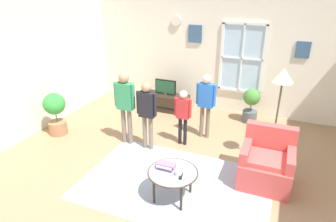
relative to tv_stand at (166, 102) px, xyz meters
The scene contains 18 objects.
ground_plane 2.80m from the tv_stand, 66.90° to the right, with size 6.83×6.81×0.02m, color #9E7A56.
back_wall 1.74m from the tv_stand, 27.90° to the left, with size 6.23×0.17×2.81m.
side_wall_left 3.52m from the tv_stand, 128.94° to the right, with size 0.12×6.21×2.81m.
area_rug 2.95m from the tv_stand, 64.38° to the right, with size 2.86×1.90×0.01m, color #999EAD.
tv_stand is the anchor object (origin of this frame).
television 0.39m from the tv_stand, 90.00° to the right, with size 0.52×0.08×0.37m.
armchair 3.27m from the tv_stand, 39.03° to the right, with size 0.76×0.74×0.87m.
coffee_table 3.26m from the tv_stand, 65.47° to the right, with size 0.72×0.72×0.45m.
book_stack 3.17m from the tv_stand, 67.10° to the right, with size 0.28×0.20×0.08m.
cup 3.35m from the tv_stand, 64.21° to the right, with size 0.09×0.09×0.08m, color white.
remote_near_books 3.38m from the tv_stand, 63.71° to the right, with size 0.04×0.14×0.02m, color black.
person_red_shirt 1.79m from the tv_stand, 56.45° to the right, with size 0.33×0.15×1.10m.
person_blue_shirt 1.72m from the tv_stand, 38.23° to the right, with size 0.39×0.18×1.31m.
person_black_shirt 1.98m from the tv_stand, 77.39° to the right, with size 0.39×0.18×1.31m.
person_green_shirt 1.93m from the tv_stand, 91.70° to the right, with size 0.43×0.19×1.42m.
potted_plant_by_window 2.02m from the tv_stand, ahead, with size 0.37×0.37×0.78m.
potted_plant_corner 2.57m from the tv_stand, 128.04° to the right, with size 0.44×0.44×0.88m.
floor_lamp 3.20m from the tv_stand, 29.65° to the right, with size 0.32×0.32×1.68m.
Camera 1 is at (1.49, -3.57, 2.87)m, focal length 31.36 mm.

